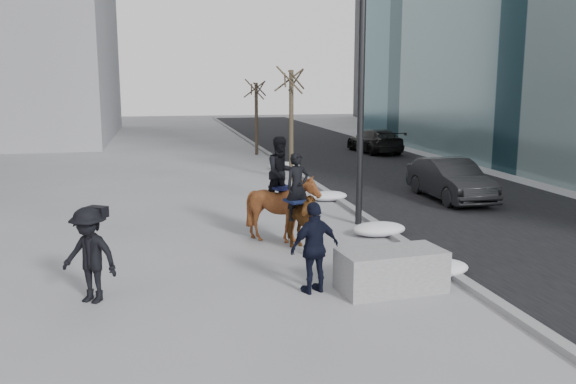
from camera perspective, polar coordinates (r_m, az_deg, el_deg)
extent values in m
plane|color=gray|center=(12.97, 1.11, -7.47)|extent=(120.00, 120.00, 0.00)
cube|color=black|center=(24.43, 11.87, 0.79)|extent=(8.00, 90.00, 0.01)
cube|color=gray|center=(23.11, 2.76, 0.60)|extent=(0.25, 90.00, 0.12)
cube|color=gray|center=(11.91, 9.62, -7.24)|extent=(2.09, 1.19, 0.80)
imported|color=black|center=(21.24, 14.96, 1.13)|extent=(1.50, 4.22, 1.39)
imported|color=black|center=(34.54, 8.12, 4.76)|extent=(2.21, 4.74, 1.34)
imported|color=#4B2C0F|center=(14.23, 1.00, -2.68)|extent=(1.28, 1.96, 1.52)
imported|color=black|center=(14.22, 0.88, 0.49)|extent=(0.66, 0.53, 1.59)
cube|color=#10193B|center=(14.28, 0.87, -0.83)|extent=(0.62, 0.67, 0.06)
imported|color=#4E1C0F|center=(15.11, -0.49, -1.53)|extent=(1.73, 1.86, 1.72)
imported|color=black|center=(15.10, -0.61, 1.81)|extent=(1.01, 0.88, 1.79)
cube|color=black|center=(15.16, -0.61, 0.41)|extent=(0.60, 0.66, 0.06)
imported|color=black|center=(11.52, 2.52, -5.22)|extent=(1.11, 0.72, 1.75)
cylinder|color=#E2510D|center=(11.96, 1.64, -3.29)|extent=(0.04, 0.18, 0.07)
imported|color=black|center=(11.59, -18.08, -5.65)|extent=(1.31, 1.16, 1.75)
cube|color=black|center=(11.64, -17.42, -1.77)|extent=(0.42, 0.38, 0.20)
cylinder|color=black|center=(16.83, 6.92, 12.08)|extent=(0.18, 0.18, 9.00)
ellipsoid|color=silver|center=(20.51, 3.81, -0.37)|extent=(1.27, 0.81, 0.32)
ellipsoid|color=silver|center=(16.02, 8.50, -3.45)|extent=(1.41, 0.90, 0.36)
ellipsoid|color=silver|center=(13.01, 13.74, -6.92)|extent=(1.36, 0.86, 0.34)
ellipsoid|color=silver|center=(27.60, -0.34, 2.46)|extent=(1.43, 0.91, 0.36)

